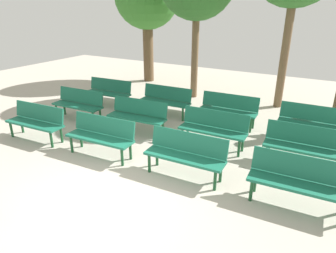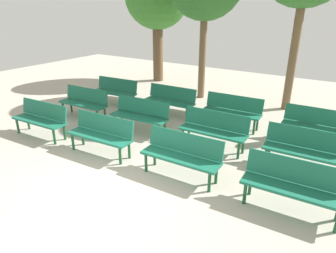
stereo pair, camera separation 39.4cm
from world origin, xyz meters
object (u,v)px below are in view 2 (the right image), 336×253
object	(u,v)px
bench_r2_c2	(232,109)
bench_r2_c3	(317,124)
bench_r0_c0	(41,117)
bench_r0_c1	(101,132)
bench_r1_c1	(140,113)
bench_r0_c2	(182,153)
bench_r1_c0	(84,101)
bench_r2_c0	(115,90)
bench_r2_c1	(170,99)
bench_r1_c3	(306,148)
bench_r0_c3	(294,183)
bench_r1_c2	(214,128)

from	to	relation	value
bench_r2_c2	bench_r2_c3	world-z (taller)	same
bench_r0_c0	bench_r0_c1	bearing A→B (deg)	0.50
bench_r0_c1	bench_r2_c3	world-z (taller)	same
bench_r1_c1	bench_r2_c2	size ratio (longest dim) A/B	1.01
bench_r0_c2	bench_r1_c0	xyz separation A→B (m)	(-4.19, 1.29, 0.00)
bench_r0_c0	bench_r2_c0	world-z (taller)	same
bench_r1_c0	bench_r1_c1	world-z (taller)	same
bench_r0_c0	bench_r2_c1	xyz separation A→B (m)	(1.91, 3.16, 0.00)
bench_r0_c0	bench_r2_c0	size ratio (longest dim) A/B	1.00
bench_r0_c0	bench_r1_c3	world-z (taller)	same
bench_r2_c1	bench_r0_c1	bearing A→B (deg)	-89.99
bench_r0_c2	bench_r1_c3	size ratio (longest dim) A/B	1.00
bench_r0_c0	bench_r0_c1	distance (m)	2.01
bench_r0_c3	bench_r2_c1	xyz separation A→B (m)	(-4.20, 2.79, 0.00)
bench_r2_c1	bench_r0_c3	bearing A→B (deg)	-35.46
bench_r0_c1	bench_r1_c3	bearing A→B (deg)	19.38
bench_r0_c0	bench_r1_c1	distance (m)	2.54
bench_r2_c0	bench_r2_c2	distance (m)	4.10
bench_r2_c0	bench_r2_c3	xyz separation A→B (m)	(6.23, 0.35, 0.00)
bench_r0_c0	bench_r2_c1	world-z (taller)	same
bench_r0_c2	bench_r2_c1	xyz separation A→B (m)	(-2.14, 2.87, 0.00)
bench_r0_c1	bench_r1_c3	xyz separation A→B (m)	(4.01, 1.70, 0.00)
bench_r1_c1	bench_r0_c0	bearing A→B (deg)	-144.55
bench_r0_c1	bench_r0_c0	bearing A→B (deg)	-179.47
bench_r1_c0	bench_r2_c0	world-z (taller)	same
bench_r2_c1	bench_r2_c2	bearing A→B (deg)	1.81
bench_r0_c3	bench_r1_c0	bearing A→B (deg)	166.07
bench_r0_c2	bench_r2_c1	size ratio (longest dim) A/B	1.00
bench_r0_c0	bench_r2_c2	xyz separation A→B (m)	(3.87, 3.28, 0.00)
bench_r0_c3	bench_r2_c0	xyz separation A→B (m)	(-6.32, 2.65, 0.00)
bench_r1_c2	bench_r0_c1	bearing A→B (deg)	-143.04
bench_r0_c2	bench_r1_c2	distance (m)	1.50
bench_r0_c1	bench_r0_c2	world-z (taller)	same
bench_r0_c0	bench_r2_c0	bearing A→B (deg)	90.51
bench_r0_c1	bench_r0_c2	xyz separation A→B (m)	(2.04, 0.14, 0.00)
bench_r0_c0	bench_r0_c3	size ratio (longest dim) A/B	1.00
bench_r0_c1	bench_r0_c3	distance (m)	4.11
bench_r1_c0	bench_r2_c0	xyz separation A→B (m)	(-0.08, 1.44, 0.00)
bench_r0_c0	bench_r1_c3	size ratio (longest dim) A/B	1.00
bench_r1_c3	bench_r0_c2	bearing A→B (deg)	-144.61
bench_r0_c3	bench_r1_c1	xyz separation A→B (m)	(-4.15, 1.26, 0.00)
bench_r0_c3	bench_r2_c0	world-z (taller)	same
bench_r0_c1	bench_r1_c2	distance (m)	2.60
bench_r2_c0	bench_r2_c1	size ratio (longest dim) A/B	1.01
bench_r0_c0	bench_r0_c2	xyz separation A→B (m)	(4.05, 0.28, 0.00)
bench_r0_c1	bench_r2_c3	size ratio (longest dim) A/B	1.01
bench_r0_c3	bench_r0_c1	bearing A→B (deg)	-179.91
bench_r0_c1	bench_r1_c0	world-z (taller)	same
bench_r0_c1	bench_r2_c0	xyz separation A→B (m)	(-2.22, 2.87, 0.00)
bench_r1_c0	bench_r0_c2	bearing A→B (deg)	-20.03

